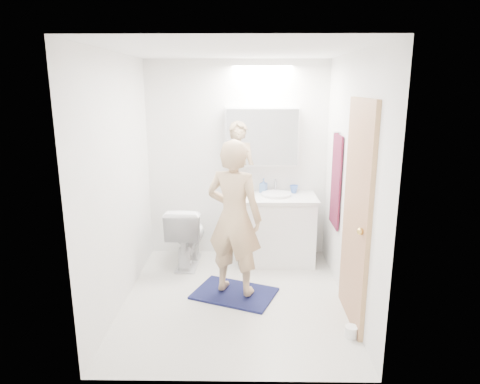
{
  "coord_description": "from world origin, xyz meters",
  "views": [
    {
      "loc": [
        0.11,
        -3.94,
        2.11
      ],
      "look_at": [
        0.05,
        0.25,
        1.05
      ],
      "focal_mm": 31.96,
      "sensor_mm": 36.0,
      "label": 1
    }
  ],
  "objects_px": {
    "soap_bottle_b": "(263,186)",
    "toothbrush_cup": "(294,189)",
    "toilet": "(187,235)",
    "medicine_cabinet": "(262,137)",
    "soap_bottle_a": "(247,185)",
    "person": "(234,218)",
    "vanity_cabinet": "(276,230)",
    "toilet_paper_roll": "(351,332)"
  },
  "relations": [
    {
      "from": "medicine_cabinet",
      "to": "toothbrush_cup",
      "type": "relative_size",
      "value": 8.55
    },
    {
      "from": "vanity_cabinet",
      "to": "soap_bottle_b",
      "type": "xyz_separation_m",
      "value": [
        -0.15,
        0.18,
        0.52
      ]
    },
    {
      "from": "soap_bottle_a",
      "to": "toothbrush_cup",
      "type": "xyz_separation_m",
      "value": [
        0.57,
        0.01,
        -0.06
      ]
    },
    {
      "from": "toilet_paper_roll",
      "to": "toothbrush_cup",
      "type": "bearing_deg",
      "value": 100.14
    },
    {
      "from": "vanity_cabinet",
      "to": "toothbrush_cup",
      "type": "relative_size",
      "value": 8.74
    },
    {
      "from": "medicine_cabinet",
      "to": "soap_bottle_b",
      "type": "distance_m",
      "value": 0.59
    },
    {
      "from": "soap_bottle_b",
      "to": "toilet_paper_roll",
      "type": "xyz_separation_m",
      "value": [
        0.69,
        -1.82,
        -0.86
      ]
    },
    {
      "from": "soap_bottle_b",
      "to": "toilet_paper_roll",
      "type": "height_order",
      "value": "soap_bottle_b"
    },
    {
      "from": "vanity_cabinet",
      "to": "person",
      "type": "bearing_deg",
      "value": -118.32
    },
    {
      "from": "soap_bottle_a",
      "to": "toothbrush_cup",
      "type": "bearing_deg",
      "value": 1.01
    },
    {
      "from": "person",
      "to": "toothbrush_cup",
      "type": "relative_size",
      "value": 15.17
    },
    {
      "from": "vanity_cabinet",
      "to": "toilet_paper_roll",
      "type": "bearing_deg",
      "value": -71.65
    },
    {
      "from": "soap_bottle_b",
      "to": "toothbrush_cup",
      "type": "bearing_deg",
      "value": -3.09
    },
    {
      "from": "soap_bottle_a",
      "to": "medicine_cabinet",
      "type": "bearing_deg",
      "value": 19.12
    },
    {
      "from": "soap_bottle_a",
      "to": "soap_bottle_b",
      "type": "bearing_deg",
      "value": 8.63
    },
    {
      "from": "soap_bottle_a",
      "to": "toothbrush_cup",
      "type": "relative_size",
      "value": 2.05
    },
    {
      "from": "toilet",
      "to": "person",
      "type": "distance_m",
      "value": 1.07
    },
    {
      "from": "toilet",
      "to": "person",
      "type": "height_order",
      "value": "person"
    },
    {
      "from": "soap_bottle_a",
      "to": "toilet_paper_roll",
      "type": "height_order",
      "value": "soap_bottle_a"
    },
    {
      "from": "soap_bottle_a",
      "to": "soap_bottle_b",
      "type": "distance_m",
      "value": 0.2
    },
    {
      "from": "vanity_cabinet",
      "to": "soap_bottle_a",
      "type": "xyz_separation_m",
      "value": [
        -0.35,
        0.15,
        0.54
      ]
    },
    {
      "from": "soap_bottle_b",
      "to": "toothbrush_cup",
      "type": "height_order",
      "value": "soap_bottle_b"
    },
    {
      "from": "medicine_cabinet",
      "to": "toilet",
      "type": "relative_size",
      "value": 1.2
    },
    {
      "from": "medicine_cabinet",
      "to": "toilet_paper_roll",
      "type": "relative_size",
      "value": 8.0
    },
    {
      "from": "soap_bottle_b",
      "to": "toothbrush_cup",
      "type": "xyz_separation_m",
      "value": [
        0.37,
        -0.02,
        -0.04
      ]
    },
    {
      "from": "medicine_cabinet",
      "to": "soap_bottle_b",
      "type": "height_order",
      "value": "medicine_cabinet"
    },
    {
      "from": "toilet",
      "to": "toothbrush_cup",
      "type": "relative_size",
      "value": 7.15
    },
    {
      "from": "soap_bottle_a",
      "to": "vanity_cabinet",
      "type": "bearing_deg",
      "value": -23.41
    },
    {
      "from": "vanity_cabinet",
      "to": "soap_bottle_a",
      "type": "distance_m",
      "value": 0.66
    },
    {
      "from": "vanity_cabinet",
      "to": "person",
      "type": "xyz_separation_m",
      "value": [
        -0.48,
        -0.89,
        0.44
      ]
    },
    {
      "from": "toilet",
      "to": "toilet_paper_roll",
      "type": "xyz_separation_m",
      "value": [
        1.61,
        -1.52,
        -0.32
      ]
    },
    {
      "from": "person",
      "to": "soap_bottle_b",
      "type": "distance_m",
      "value": 1.12
    },
    {
      "from": "soap_bottle_a",
      "to": "toilet",
      "type": "bearing_deg",
      "value": -159.7
    },
    {
      "from": "medicine_cabinet",
      "to": "toilet",
      "type": "distance_m",
      "value": 1.48
    },
    {
      "from": "toilet",
      "to": "soap_bottle_b",
      "type": "height_order",
      "value": "soap_bottle_b"
    },
    {
      "from": "toilet_paper_roll",
      "to": "toilet",
      "type": "bearing_deg",
      "value": 136.51
    },
    {
      "from": "vanity_cabinet",
      "to": "medicine_cabinet",
      "type": "distance_m",
      "value": 1.14
    },
    {
      "from": "vanity_cabinet",
      "to": "soap_bottle_a",
      "type": "height_order",
      "value": "soap_bottle_a"
    },
    {
      "from": "toilet",
      "to": "toilet_paper_roll",
      "type": "bearing_deg",
      "value": 139.34
    },
    {
      "from": "soap_bottle_b",
      "to": "toilet",
      "type": "bearing_deg",
      "value": -162.11
    },
    {
      "from": "medicine_cabinet",
      "to": "soap_bottle_b",
      "type": "bearing_deg",
      "value": -50.7
    },
    {
      "from": "toothbrush_cup",
      "to": "toilet_paper_roll",
      "type": "distance_m",
      "value": 2.0
    }
  ]
}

